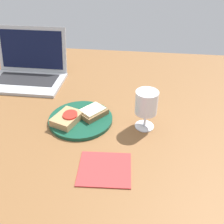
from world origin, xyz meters
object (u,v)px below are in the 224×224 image
at_px(sandwich_with_tomato, 67,118).
at_px(napkin, 105,169).
at_px(wine_glass, 146,104).
at_px(laptop, 28,69).
at_px(sandwich_with_cheese, 93,112).
at_px(plate, 81,120).

relative_size(sandwich_with_tomato, napkin, 0.82).
xyz_separation_m(wine_glass, napkin, (-0.11, -0.21, -0.09)).
height_order(laptop, napkin, laptop).
xyz_separation_m(sandwich_with_cheese, wine_glass, (0.19, -0.03, 0.07)).
distance_m(sandwich_with_cheese, laptop, 0.44).
relative_size(sandwich_with_tomato, sandwich_with_cheese, 1.04).
bearing_deg(laptop, sandwich_with_cheese, -37.45).
relative_size(sandwich_with_tomato, laptop, 0.36).
distance_m(sandwich_with_cheese, wine_glass, 0.20).
relative_size(sandwich_with_cheese, wine_glass, 0.84).
distance_m(plate, laptop, 0.43).
bearing_deg(sandwich_with_cheese, sandwich_with_tomato, -148.71).
distance_m(plate, napkin, 0.25).
height_order(plate, sandwich_with_cheese, sandwich_with_cheese).
xyz_separation_m(laptop, napkin, (0.43, -0.51, -0.05)).
relative_size(laptop, napkin, 2.27).
height_order(sandwich_with_cheese, laptop, laptop).
height_order(sandwich_with_tomato, sandwich_with_cheese, sandwich_with_tomato).
relative_size(sandwich_with_cheese, napkin, 0.79).
distance_m(sandwich_with_tomato, wine_glass, 0.27).
bearing_deg(laptop, sandwich_with_tomato, -49.48).
xyz_separation_m(plate, napkin, (0.12, -0.22, -0.00)).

